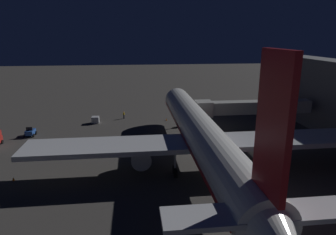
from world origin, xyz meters
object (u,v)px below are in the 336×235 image
(jet_bridge, at_px, (245,107))
(traffic_cone_nose_port, at_px, (185,119))
(baggage_container_near_belt, at_px, (95,120))
(traffic_cone_wingtip_svc_side, at_px, (13,179))
(airliner_at_gate, at_px, (202,137))
(ground_crew_under_port_wing, at_px, (124,115))
(apron_floodlight_mast, at_px, (279,79))
(traffic_cone_nose_starboard, at_px, (166,119))
(baggage_tug_spare, at_px, (30,132))

(jet_bridge, distance_m, traffic_cone_nose_port, 16.18)
(baggage_container_near_belt, bearing_deg, traffic_cone_wingtip_svc_side, 73.71)
(airliner_at_gate, relative_size, traffic_cone_wingtip_svc_side, 103.29)
(ground_crew_under_port_wing, bearing_deg, traffic_cone_wingtip_svc_side, 64.84)
(airliner_at_gate, height_order, apron_floodlight_mast, airliner_at_gate)
(baggage_container_near_belt, height_order, traffic_cone_nose_starboard, baggage_container_near_belt)
(baggage_container_near_belt, bearing_deg, traffic_cone_nose_starboard, -179.35)
(baggage_tug_spare, bearing_deg, traffic_cone_wingtip_svc_side, 100.94)
(jet_bridge, bearing_deg, ground_crew_under_port_wing, -29.24)
(airliner_at_gate, height_order, ground_crew_under_port_wing, airliner_at_gate)
(apron_floodlight_mast, distance_m, baggage_tug_spare, 57.59)
(airliner_at_gate, xyz_separation_m, baggage_container_near_belt, (18.78, -27.43, -4.55))
(traffic_cone_nose_starboard, bearing_deg, airliner_at_gate, 94.55)
(apron_floodlight_mast, relative_size, traffic_cone_nose_port, 29.06)
(baggage_container_near_belt, bearing_deg, jet_bridge, 160.98)
(traffic_cone_wingtip_svc_side, bearing_deg, baggage_container_near_belt, -106.29)
(airliner_at_gate, bearing_deg, baggage_container_near_belt, -55.61)
(apron_floodlight_mast, distance_m, traffic_cone_wingtip_svc_side, 60.42)
(traffic_cone_nose_port, xyz_separation_m, traffic_cone_nose_starboard, (4.40, 0.00, 0.00))
(airliner_at_gate, distance_m, traffic_cone_nose_port, 28.16)
(airliner_at_gate, bearing_deg, traffic_cone_wingtip_svc_side, 0.95)
(airliner_at_gate, xyz_separation_m, traffic_cone_nose_starboard, (2.20, -27.62, -5.04))
(baggage_tug_spare, bearing_deg, apron_floodlight_mast, -171.31)
(apron_floodlight_mast, bearing_deg, traffic_cone_nose_port, 1.37)
(jet_bridge, height_order, traffic_cone_wingtip_svc_side, jet_bridge)
(jet_bridge, relative_size, baggage_tug_spare, 9.97)
(traffic_cone_wingtip_svc_side, bearing_deg, traffic_cone_nose_starboard, -131.38)
(traffic_cone_nose_port, bearing_deg, baggage_tug_spare, 13.70)
(apron_floodlight_mast, relative_size, traffic_cone_nose_starboard, 29.06)
(ground_crew_under_port_wing, bearing_deg, baggage_tug_spare, 30.88)
(airliner_at_gate, xyz_separation_m, jet_bridge, (-12.82, -16.54, 0.11))
(traffic_cone_nose_port, distance_m, traffic_cone_nose_starboard, 4.40)
(airliner_at_gate, bearing_deg, baggage_tug_spare, -32.45)
(ground_crew_under_port_wing, relative_size, traffic_cone_nose_starboard, 3.18)
(baggage_container_near_belt, distance_m, traffic_cone_wingtip_svc_side, 29.05)
(baggage_container_near_belt, bearing_deg, airliner_at_gate, 124.39)
(traffic_cone_wingtip_svc_side, bearing_deg, traffic_cone_nose_port, -136.06)
(jet_bridge, height_order, baggage_tug_spare, jet_bridge)
(jet_bridge, bearing_deg, apron_floodlight_mast, -137.46)
(ground_crew_under_port_wing, bearing_deg, jet_bridge, 150.76)
(apron_floodlight_mast, xyz_separation_m, ground_crew_under_port_wing, (37.83, -2.44, -8.43))
(baggage_tug_spare, xyz_separation_m, traffic_cone_nose_port, (-32.99, -8.04, -0.51))
(traffic_cone_nose_port, distance_m, traffic_cone_wingtip_svc_side, 40.45)
(apron_floodlight_mast, bearing_deg, airliner_at_gate, 47.86)
(baggage_tug_spare, distance_m, ground_crew_under_port_wing, 21.51)
(airliner_at_gate, distance_m, ground_crew_under_port_wing, 33.30)
(ground_crew_under_port_wing, height_order, traffic_cone_nose_starboard, ground_crew_under_port_wing)
(jet_bridge, xyz_separation_m, traffic_cone_wingtip_svc_side, (39.74, 16.99, -5.15))
(baggage_tug_spare, relative_size, ground_crew_under_port_wing, 1.38)
(jet_bridge, height_order, apron_floodlight_mast, apron_floodlight_mast)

